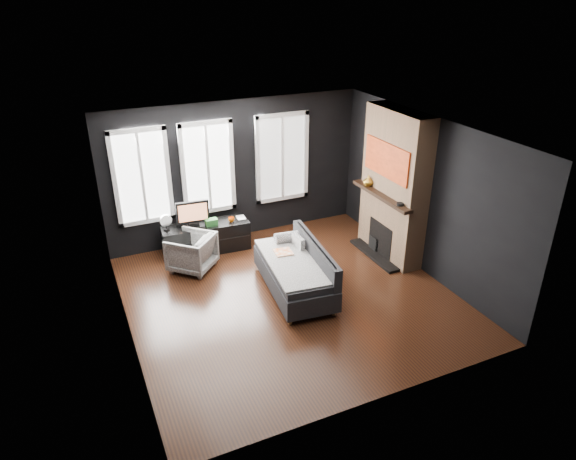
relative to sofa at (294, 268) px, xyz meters
name	(u,v)px	position (x,y,z in m)	size (l,w,h in m)	color
floor	(290,297)	(-0.15, -0.15, -0.41)	(5.00, 5.00, 0.00)	black
ceiling	(290,133)	(-0.15, -0.15, 2.29)	(5.00, 5.00, 0.00)	white
wall_back	(236,171)	(-0.15, 2.35, 0.94)	(5.00, 0.02, 2.70)	black
wall_left	(119,254)	(-2.65, -0.15, 0.94)	(0.02, 5.00, 2.70)	black
wall_right	(425,196)	(2.35, -0.15, 0.94)	(0.02, 5.00, 2.70)	black
windows	(210,120)	(-0.60, 2.31, 1.97)	(4.00, 0.16, 1.76)	white
fireplace	(394,186)	(2.15, 0.45, 0.94)	(0.70, 1.62, 2.70)	#93724C
sofa	(294,268)	(0.00, 0.00, 0.00)	(0.96, 1.91, 0.82)	black
stripe_pillow	(298,245)	(0.25, 0.39, 0.18)	(0.08, 0.34, 0.34)	gray
armchair	(191,250)	(-1.34, 1.39, -0.05)	(0.70, 0.66, 0.72)	silver
media_console	(206,237)	(-0.92, 1.95, -0.14)	(1.61, 0.50, 0.55)	black
monitor	(193,212)	(-1.13, 1.98, 0.41)	(0.61, 0.13, 0.54)	black
desk_fan	(166,222)	(-1.62, 1.99, 0.30)	(0.22, 0.22, 0.31)	gray
mug	(231,219)	(-0.44, 1.84, 0.20)	(0.11, 0.09, 0.11)	#D55805
book	(237,213)	(-0.30, 1.94, 0.25)	(0.15, 0.02, 0.21)	tan
storage_box	(211,222)	(-0.82, 1.86, 0.20)	(0.22, 0.14, 0.12)	#28682A
mantel_vase	(368,181)	(1.90, 0.90, 0.91)	(0.19, 0.20, 0.19)	gold
mantel_clock	(400,204)	(1.90, -0.10, 0.84)	(0.12, 0.12, 0.04)	black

